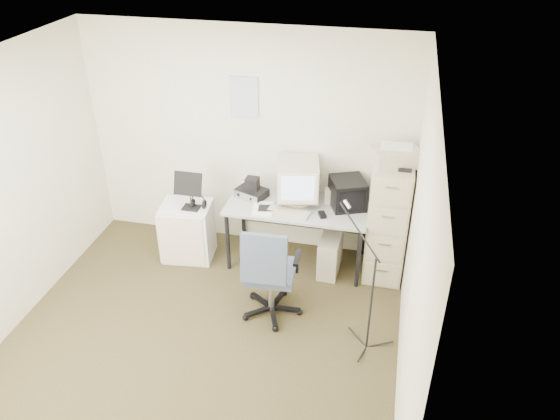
% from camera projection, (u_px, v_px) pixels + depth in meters
% --- Properties ---
extents(floor, '(3.60, 3.60, 0.01)m').
position_uv_depth(floor, '(200.00, 343.00, 5.06)').
color(floor, '#312817').
rests_on(floor, ground).
extents(ceiling, '(3.60, 3.60, 0.01)m').
position_uv_depth(ceiling, '(172.00, 78.00, 3.77)').
color(ceiling, white).
rests_on(ceiling, ground).
extents(wall_back, '(3.60, 0.02, 2.50)m').
position_uv_depth(wall_back, '(248.00, 141.00, 5.92)').
color(wall_back, beige).
rests_on(wall_back, ground).
extents(wall_front, '(3.60, 0.02, 2.50)m').
position_uv_depth(wall_front, '(67.00, 409.00, 2.91)').
color(wall_front, beige).
rests_on(wall_front, ground).
extents(wall_right, '(0.02, 3.60, 2.50)m').
position_uv_depth(wall_right, '(415.00, 258.00, 4.07)').
color(wall_right, beige).
rests_on(wall_right, ground).
extents(wall_calendar, '(0.30, 0.02, 0.44)m').
position_uv_depth(wall_calendar, '(244.00, 97.00, 5.65)').
color(wall_calendar, white).
rests_on(wall_calendar, wall_back).
extents(filing_cabinet, '(0.40, 0.60, 1.30)m').
position_uv_depth(filing_cabinet, '(388.00, 220.00, 5.66)').
color(filing_cabinet, beige).
rests_on(filing_cabinet, floor).
extents(printer, '(0.52, 0.45, 0.17)m').
position_uv_depth(printer, '(395.00, 157.00, 5.27)').
color(printer, '#BCB6AC').
rests_on(printer, filing_cabinet).
extents(desk, '(1.50, 0.70, 0.73)m').
position_uv_depth(desk, '(297.00, 234.00, 5.96)').
color(desk, '#A7A699').
rests_on(desk, floor).
extents(crt_monitor, '(0.50, 0.52, 0.47)m').
position_uv_depth(crt_monitor, '(298.00, 182.00, 5.71)').
color(crt_monitor, '#BCB6AC').
rests_on(crt_monitor, desk).
extents(crt_tv, '(0.45, 0.46, 0.31)m').
position_uv_depth(crt_tv, '(347.00, 193.00, 5.69)').
color(crt_tv, black).
rests_on(crt_tv, desk).
extents(desk_speaker, '(0.09, 0.09, 0.16)m').
position_uv_depth(desk_speaker, '(329.00, 196.00, 5.78)').
color(desk_speaker, beige).
rests_on(desk_speaker, desk).
extents(keyboard, '(0.47, 0.23, 0.03)m').
position_uv_depth(keyboard, '(288.00, 212.00, 5.62)').
color(keyboard, '#BCB6AC').
rests_on(keyboard, desk).
extents(mouse, '(0.10, 0.13, 0.03)m').
position_uv_depth(mouse, '(322.00, 215.00, 5.57)').
color(mouse, black).
rests_on(mouse, desk).
extents(radio_receiver, '(0.38, 0.33, 0.09)m').
position_uv_depth(radio_receiver, '(252.00, 193.00, 5.91)').
color(radio_receiver, black).
rests_on(radio_receiver, desk).
extents(radio_speaker, '(0.14, 0.13, 0.14)m').
position_uv_depth(radio_speaker, '(252.00, 184.00, 5.85)').
color(radio_speaker, black).
rests_on(radio_speaker, radio_receiver).
extents(papers, '(0.25, 0.31, 0.02)m').
position_uv_depth(papers, '(263.00, 209.00, 5.69)').
color(papers, white).
rests_on(papers, desk).
extents(pc_tower, '(0.22, 0.47, 0.43)m').
position_uv_depth(pc_tower, '(330.00, 254.00, 5.90)').
color(pc_tower, '#BCB6AC').
rests_on(pc_tower, floor).
extents(office_chair, '(0.63, 0.63, 1.03)m').
position_uv_depth(office_chair, '(271.00, 270.00, 5.16)').
color(office_chair, '#38465A').
rests_on(office_chair, floor).
extents(side_cart, '(0.58, 0.48, 0.66)m').
position_uv_depth(side_cart, '(188.00, 231.00, 6.07)').
color(side_cart, silver).
rests_on(side_cart, floor).
extents(music_stand, '(0.30, 0.17, 0.44)m').
position_uv_depth(music_stand, '(190.00, 190.00, 5.74)').
color(music_stand, black).
rests_on(music_stand, side_cart).
extents(headphones, '(0.22, 0.22, 0.03)m').
position_uv_depth(headphones, '(199.00, 203.00, 5.84)').
color(headphones, black).
rests_on(headphones, side_cart).
extents(mic_stand, '(0.03, 0.03, 1.31)m').
position_uv_depth(mic_stand, '(373.00, 291.00, 4.68)').
color(mic_stand, black).
rests_on(mic_stand, floor).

